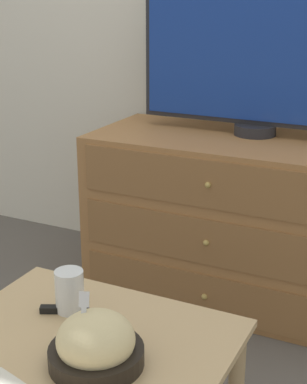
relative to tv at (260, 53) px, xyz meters
name	(u,v)px	position (x,y,z in m)	size (l,w,h in m)	color
ground_plane	(241,264)	(-0.09, 0.21, -1.04)	(12.00, 12.00, 0.00)	#56514C
dresser	(230,219)	(-0.06, -0.10, -0.69)	(1.17, 0.57, 0.71)	#9E6B3D
tv	(260,53)	(0.00, 0.00, 0.00)	(1.00, 0.17, 0.65)	#232328
coffee_table	(77,374)	(-0.03, -1.32, -0.66)	(0.71, 0.65, 0.46)	tan
takeout_bowl	(96,345)	(0.04, -1.35, -0.53)	(0.22, 0.22, 0.17)	black
drink_cup	(70,293)	(-0.15, -1.17, -0.53)	(0.08, 0.08, 0.12)	#9E6638
remote_control	(65,309)	(-0.16, -1.19, -0.58)	(0.13, 0.08, 0.02)	black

